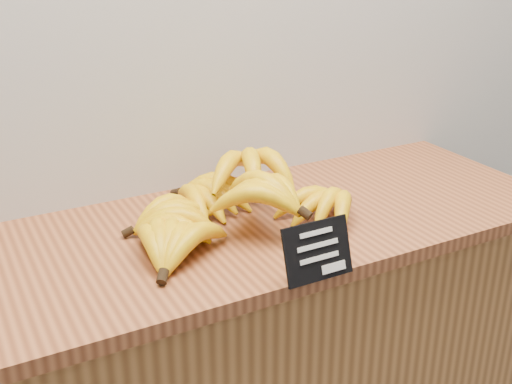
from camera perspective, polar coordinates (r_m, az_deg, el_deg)
The scene contains 3 objects.
counter_top at distance 1.39m, azimuth -0.97°, elevation -3.30°, with size 1.45×0.54×0.03m, color #96532E.
chalkboard_sign at distance 1.16m, azimuth 5.51°, elevation -5.26°, with size 0.14×0.01×0.11m, color black.
banana_pile at distance 1.35m, azimuth -1.81°, elevation -0.80°, with size 0.58×0.37×0.13m.
Camera 1 is at (-0.76, 1.64, 1.52)m, focal length 45.00 mm.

